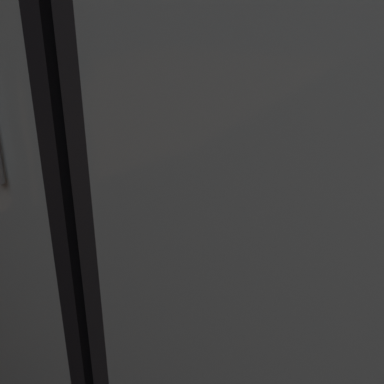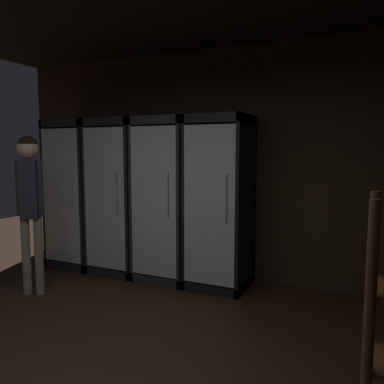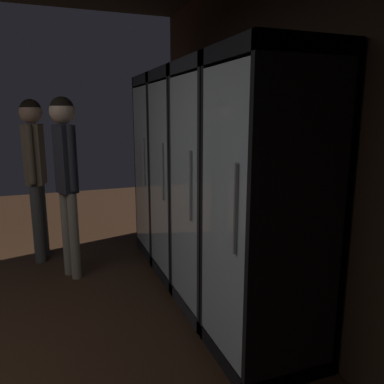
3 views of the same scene
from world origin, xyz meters
name	(u,v)px [view 2 (image 2 of 3)]	position (x,y,z in m)	size (l,w,h in m)	color
wall_back	(225,165)	(0.00, 3.03, 1.40)	(6.00, 0.06, 2.80)	#382619
cooler_far_left	(80,195)	(-2.00, 2.70, 0.97)	(0.67, 0.67, 1.97)	black
cooler_left	(122,198)	(-1.31, 2.70, 0.96)	(0.67, 0.67, 1.97)	black
cooler_center	(168,200)	(-0.61, 2.70, 0.97)	(0.67, 0.67, 1.97)	#2B2B30
cooler_right	(221,204)	(0.08, 2.70, 0.97)	(0.67, 0.67, 1.97)	black
shopper_near	(30,191)	(-1.68, 1.55, 1.14)	(0.27, 0.23, 1.73)	gray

